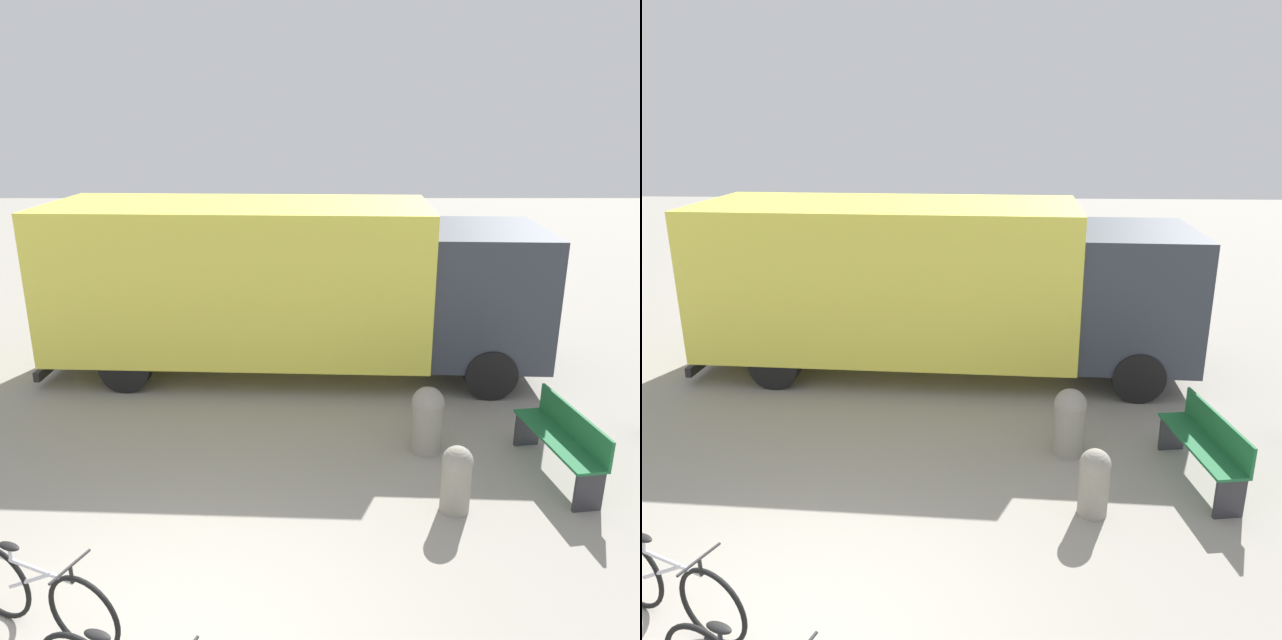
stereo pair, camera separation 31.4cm
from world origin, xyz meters
The scene contains 5 objects.
delivery_truck centered at (0.80, 6.40, 1.59)m, with size 8.38×2.86×2.89m.
park_bench centered at (4.33, 2.91, 0.50)m, with size 0.63×1.65×0.88m.
bicycle_middle centered at (-1.04, 0.40, 0.39)m, with size 1.59×0.73×0.84m.
bollard_near_bench centered at (2.88, 2.17, 0.43)m, with size 0.35×0.35×0.80m.
bollard_far_bench centered at (2.76, 3.49, 0.49)m, with size 0.43×0.43×0.91m.
Camera 1 is at (1.35, -3.89, 4.28)m, focal length 35.00 mm.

